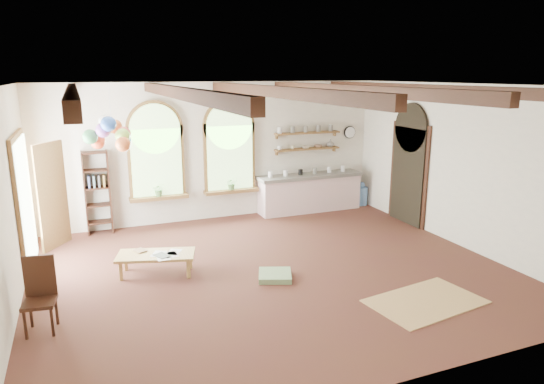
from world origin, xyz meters
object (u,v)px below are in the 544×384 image
coffee_table (156,256)px  side_chair (41,311)px  balloon_cluster (112,134)px  kitchen_counter (310,192)px

coffee_table → side_chair: 2.20m
balloon_cluster → side_chair: bearing=-116.0°
kitchen_counter → side_chair: 7.14m
coffee_table → balloon_cluster: bearing=112.7°
kitchen_counter → balloon_cluster: bearing=-163.3°
kitchen_counter → balloon_cluster: 5.25m
side_chair → balloon_cluster: (1.24, 2.53, 2.03)m
coffee_table → side_chair: bearing=-142.1°
coffee_table → side_chair: side_chair is taller
coffee_table → balloon_cluster: balloon_cluster is taller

